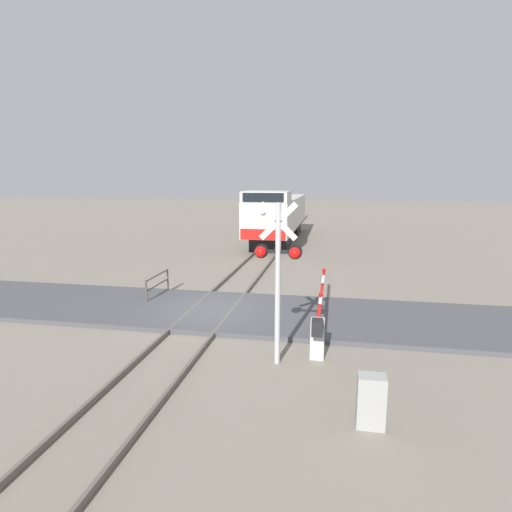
{
  "coord_description": "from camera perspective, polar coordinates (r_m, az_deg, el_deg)",
  "views": [
    {
      "loc": [
        4.16,
        -13.67,
        4.68
      ],
      "look_at": [
        0.85,
        3.97,
        1.35
      ],
      "focal_mm": 29.29,
      "sensor_mm": 36.0,
      "label": 1
    }
  ],
  "objects": [
    {
      "name": "rail_track_left",
      "position": [
        15.23,
        -8.65,
        -7.22
      ],
      "size": [
        0.08,
        80.0,
        0.15
      ],
      "primitive_type": "cube",
      "color": "#59544C",
      "rests_on": "ground_plane"
    },
    {
      "name": "ground_plane",
      "position": [
        15.04,
        -6.04,
        -7.69
      ],
      "size": [
        160.0,
        160.0,
        0.0
      ],
      "primitive_type": "plane",
      "color": "gray"
    },
    {
      "name": "crossing_gate",
      "position": [
        12.29,
        8.63,
        -8.25
      ],
      "size": [
        0.36,
        7.06,
        1.18
      ],
      "color": "silver",
      "rests_on": "ground_plane"
    },
    {
      "name": "crossing_signal",
      "position": [
        10.29,
        3.0,
        -1.26
      ],
      "size": [
        1.18,
        0.33,
        4.14
      ],
      "color": "#ADADB2",
      "rests_on": "ground_plane"
    },
    {
      "name": "rail_track_right",
      "position": [
        14.83,
        -3.37,
        -7.6
      ],
      "size": [
        0.08,
        80.0,
        0.15
      ],
      "primitive_type": "cube",
      "color": "#59544C",
      "rests_on": "ground_plane"
    },
    {
      "name": "utility_cabinet",
      "position": [
        8.67,
        15.44,
        -18.57
      ],
      "size": [
        0.53,
        0.39,
        1.04
      ],
      "primitive_type": "cube",
      "color": "#999993",
      "rests_on": "ground_plane"
    },
    {
      "name": "road_surface",
      "position": [
        15.01,
        -6.05,
        -7.42
      ],
      "size": [
        36.0,
        4.48,
        0.15
      ],
      "primitive_type": "cube",
      "color": "#47474C",
      "rests_on": "ground_plane"
    },
    {
      "name": "guard_railing",
      "position": [
        17.1,
        -13.31,
        -3.57
      ],
      "size": [
        0.08,
        2.13,
        0.95
      ],
      "color": "#4C4742",
      "rests_on": "ground_plane"
    },
    {
      "name": "locomotive",
      "position": [
        31.92,
        3.12,
        5.65
      ],
      "size": [
        2.89,
        15.04,
        3.94
      ],
      "color": "black",
      "rests_on": "ground_plane"
    }
  ]
}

